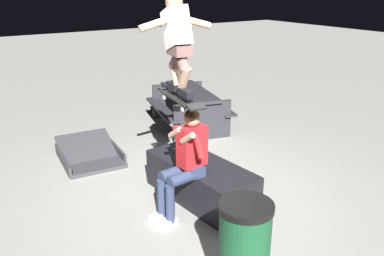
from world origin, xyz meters
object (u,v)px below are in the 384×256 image
(ledge_box_main, at_px, (200,181))
(person_sitting_on_ledge, at_px, (185,158))
(trash_bin, at_px, (244,250))
(picnic_table_back, at_px, (189,103))
(skateboard, at_px, (180,98))
(skater_airborne, at_px, (177,39))
(kicker_ramp, at_px, (90,156))

(ledge_box_main, distance_m, person_sitting_on_ledge, 0.66)
(trash_bin, bearing_deg, person_sitting_on_ledge, -11.34)
(ledge_box_main, bearing_deg, trash_bin, 158.32)
(picnic_table_back, distance_m, trash_bin, 4.67)
(trash_bin, bearing_deg, ledge_box_main, -21.68)
(ledge_box_main, xyz_separation_m, skateboard, (-0.01, 0.31, 1.19))
(person_sitting_on_ledge, distance_m, skateboard, 0.72)
(skateboard, relative_size, skater_airborne, 0.93)
(ledge_box_main, relative_size, person_sitting_on_ledge, 1.19)
(ledge_box_main, height_order, skater_airborne, skater_airborne)
(person_sitting_on_ledge, height_order, kicker_ramp, person_sitting_on_ledge)
(ledge_box_main, bearing_deg, skateboard, 92.22)
(ledge_box_main, bearing_deg, person_sitting_on_ledge, 119.36)
(ledge_box_main, distance_m, kicker_ramp, 2.21)
(trash_bin, bearing_deg, picnic_table_back, -26.51)
(picnic_table_back, bearing_deg, skater_airborne, 144.97)
(skater_airborne, height_order, trash_bin, skater_airborne)
(kicker_ramp, bearing_deg, ledge_box_main, -158.36)
(ledge_box_main, bearing_deg, skater_airborne, 81.79)
(person_sitting_on_ledge, relative_size, picnic_table_back, 0.69)
(ledge_box_main, distance_m, skateboard, 1.23)
(ledge_box_main, xyz_separation_m, kicker_ramp, (2.04, 0.81, -0.20))
(skateboard, height_order, picnic_table_back, skateboard)
(skateboard, height_order, trash_bin, skateboard)
(ledge_box_main, height_order, picnic_table_back, picnic_table_back)
(ledge_box_main, xyz_separation_m, skater_airborne, (0.04, 0.30, 1.87))
(skateboard, distance_m, trash_bin, 1.96)
(trash_bin, bearing_deg, skater_airborne, -11.89)
(person_sitting_on_ledge, distance_m, skater_airborne, 1.40)
(skater_airborne, bearing_deg, trash_bin, 168.11)
(picnic_table_back, bearing_deg, trash_bin, 153.49)
(kicker_ramp, bearing_deg, skater_airborne, -165.80)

